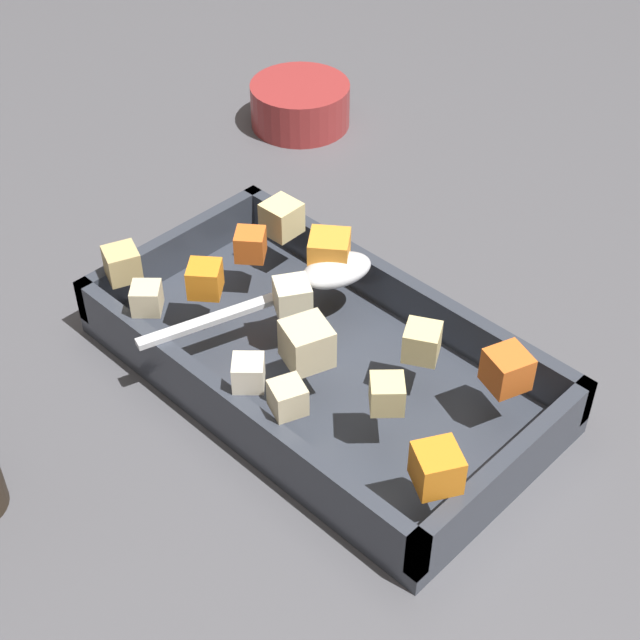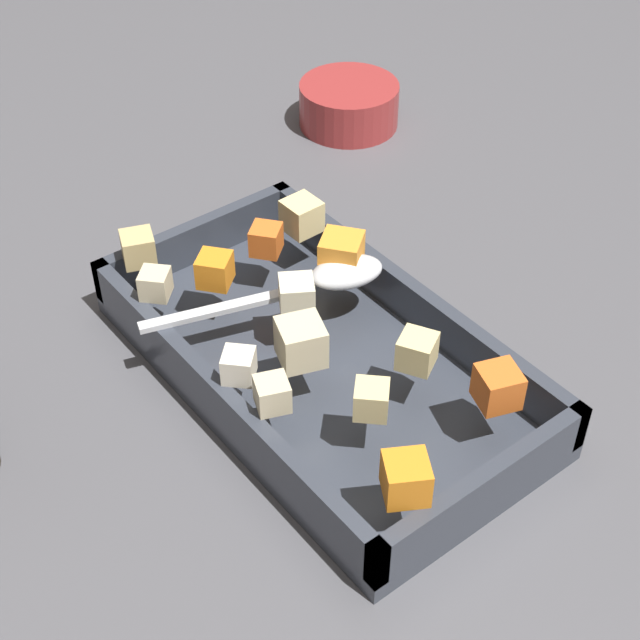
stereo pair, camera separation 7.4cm
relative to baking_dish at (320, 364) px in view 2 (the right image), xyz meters
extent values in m
plane|color=#4C4C51|center=(-0.02, -0.01, -0.02)|extent=(4.00, 4.00, 0.00)
cube|color=#333842|center=(0.00, 0.00, -0.01)|extent=(0.37, 0.20, 0.01)
cube|color=#333842|center=(0.00, -0.10, 0.02)|extent=(0.37, 0.01, 0.04)
cube|color=#333842|center=(0.00, 0.10, 0.02)|extent=(0.37, 0.01, 0.04)
cube|color=#333842|center=(-0.18, 0.00, 0.02)|extent=(0.01, 0.20, 0.04)
cube|color=#333842|center=(0.18, 0.00, 0.02)|extent=(0.01, 0.20, 0.04)
cube|color=orange|center=(0.10, 0.03, 0.05)|extent=(0.04, 0.04, 0.03)
cube|color=orange|center=(0.11, -0.03, 0.05)|extent=(0.03, 0.03, 0.02)
cube|color=orange|center=(-0.14, -0.05, 0.05)|extent=(0.04, 0.04, 0.03)
cube|color=orange|center=(0.05, -0.06, 0.05)|extent=(0.05, 0.05, 0.03)
cube|color=orange|center=(-0.16, 0.05, 0.05)|extent=(0.04, 0.04, 0.03)
cube|color=beige|center=(-0.02, 0.03, 0.05)|extent=(0.04, 0.04, 0.03)
cube|color=#E0CC89|center=(0.11, -0.07, 0.05)|extent=(0.03, 0.03, 0.03)
cube|color=#E0CC89|center=(-0.09, 0.03, 0.05)|extent=(0.03, 0.03, 0.02)
cube|color=beige|center=(0.03, 0.00, 0.05)|extent=(0.04, 0.04, 0.03)
cube|color=#E0CC89|center=(-0.07, -0.03, 0.05)|extent=(0.04, 0.04, 0.03)
cube|color=tan|center=(0.16, 0.07, 0.05)|extent=(0.03, 0.03, 0.03)
cube|color=beige|center=(-0.04, 0.08, 0.05)|extent=(0.03, 0.03, 0.02)
cube|color=beige|center=(0.12, 0.08, 0.05)|extent=(0.03, 0.03, 0.02)
cube|color=silver|center=(0.00, 0.08, 0.05)|extent=(0.03, 0.03, 0.02)
ellipsoid|color=silver|center=(0.03, -0.05, 0.05)|extent=(0.05, 0.07, 0.02)
cube|color=silver|center=(0.06, 0.04, 0.04)|extent=(0.05, 0.14, 0.01)
cylinder|color=maroon|center=(0.30, -0.28, 0.01)|extent=(0.11, 0.11, 0.05)
camera|label=1|loc=(-0.39, 0.40, 0.54)|focal=53.98mm
camera|label=2|loc=(-0.44, 0.34, 0.54)|focal=53.98mm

